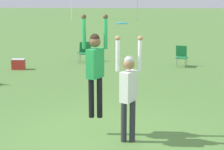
% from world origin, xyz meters
% --- Properties ---
extents(ground_plane, '(120.00, 120.00, 0.00)m').
position_xyz_m(ground_plane, '(0.00, 0.00, 0.00)').
color(ground_plane, '#56843D').
extents(person_jumping, '(0.55, 0.44, 2.21)m').
position_xyz_m(person_jumping, '(-0.18, 0.19, 1.56)').
color(person_jumping, black).
rests_on(person_jumping, ground_plane).
extents(person_defending, '(0.54, 0.44, 2.20)m').
position_xyz_m(person_defending, '(0.53, -0.21, 1.18)').
color(person_defending, '#2D2D38').
rests_on(person_defending, ground_plane).
extents(frisbee, '(0.25, 0.25, 0.06)m').
position_xyz_m(frisbee, '(0.39, 0.12, 2.41)').
color(frisbee, '#2D9EDB').
extents(camping_chair_0, '(0.56, 0.61, 0.85)m').
position_xyz_m(camping_chair_0, '(2.73, 7.80, 0.48)').
color(camping_chair_0, gray).
rests_on(camping_chair_0, ground_plane).
extents(camping_chair_1, '(0.71, 0.77, 0.87)m').
position_xyz_m(camping_chair_1, '(-1.35, 8.61, 0.50)').
color(camping_chair_1, gray).
rests_on(camping_chair_1, ground_plane).
extents(cooler_box, '(0.50, 0.29, 0.42)m').
position_xyz_m(cooler_box, '(-3.82, 6.91, 0.21)').
color(cooler_box, red).
rests_on(cooler_box, ground_plane).
extents(soccer_goal, '(7.10, 0.10, 2.35)m').
position_xyz_m(soccer_goal, '(-1.97, 32.76, 1.84)').
color(soccer_goal, white).
rests_on(soccer_goal, ground_plane).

